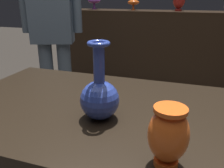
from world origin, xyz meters
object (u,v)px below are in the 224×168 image
object	(u,v)px
shelf_vase_far_left	(94,1)
visitor_near_left	(52,23)
vase_tall_behind	(168,135)
vase_centerpiece	(100,96)
shelf_vase_left	(133,3)

from	to	relation	value
shelf_vase_far_left	visitor_near_left	world-z (taller)	visitor_near_left
vase_tall_behind	shelf_vase_far_left	bearing A→B (deg)	115.72
vase_centerpiece	visitor_near_left	bearing A→B (deg)	127.55
visitor_near_left	vase_centerpiece	bearing A→B (deg)	108.15
shelf_vase_far_left	visitor_near_left	bearing A→B (deg)	-82.23
shelf_vase_left	shelf_vase_far_left	bearing A→B (deg)	175.39
vase_tall_behind	vase_centerpiece	bearing A→B (deg)	144.33
vase_centerpiece	shelf_vase_left	size ratio (longest dim) A/B	1.73
shelf_vase_far_left	shelf_vase_left	bearing A→B (deg)	-4.61
vase_centerpiece	visitor_near_left	xyz separation A→B (m)	(-0.81, 1.06, 0.08)
shelf_vase_left	visitor_near_left	distance (m)	1.30
vase_centerpiece	shelf_vase_left	world-z (taller)	shelf_vase_left
vase_centerpiece	vase_tall_behind	xyz separation A→B (m)	(0.22, -0.15, 0.00)
vase_tall_behind	shelf_vase_left	world-z (taller)	shelf_vase_left
vase_tall_behind	shelf_vase_far_left	size ratio (longest dim) A/B	0.87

